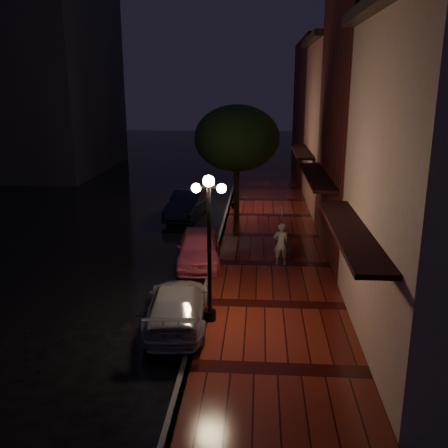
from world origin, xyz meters
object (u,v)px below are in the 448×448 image
at_px(pink_car, 199,247).
at_px(woman_with_umbrella, 282,226).
at_px(streetlamp_near, 209,240).
at_px(parking_meter, 216,246).
at_px(street_tree, 237,140).
at_px(navy_car, 188,205).
at_px(silver_car, 177,306).
at_px(streetlamp_far, 235,165).

bearing_deg(pink_car, woman_with_umbrella, -8.92).
xyz_separation_m(streetlamp_near, parking_meter, (-0.20, 4.52, -1.64)).
xyz_separation_m(street_tree, navy_car, (-2.66, 1.24, -3.53)).
bearing_deg(navy_car, streetlamp_near, -71.38).
bearing_deg(woman_with_umbrella, streetlamp_near, 67.53).
bearing_deg(silver_car, streetlamp_far, -98.76).
bearing_deg(street_tree, parking_meter, -94.05).
bearing_deg(parking_meter, pink_car, 121.22).
bearing_deg(streetlamp_far, street_tree, -85.09).
relative_size(streetlamp_far, pink_car, 1.06).
relative_size(street_tree, woman_with_umbrella, 2.54).
xyz_separation_m(streetlamp_near, woman_with_umbrella, (2.25, 4.96, -0.94)).
bearing_deg(woman_with_umbrella, navy_car, -55.40).
bearing_deg(woman_with_umbrella, streetlamp_far, -74.03).
distance_m(woman_with_umbrella, parking_meter, 2.59).
relative_size(woman_with_umbrella, parking_meter, 1.71).
height_order(pink_car, silver_car, pink_car).
bearing_deg(streetlamp_near, pink_car, 100.47).
relative_size(streetlamp_near, streetlamp_far, 1.00).
relative_size(streetlamp_far, silver_car, 1.02).
bearing_deg(pink_car, street_tree, 72.71).
xyz_separation_m(pink_car, woman_with_umbrella, (3.20, -0.19, 0.97)).
bearing_deg(navy_car, pink_car, -70.92).
bearing_deg(parking_meter, street_tree, 66.86).
bearing_deg(silver_car, navy_car, -88.18).
xyz_separation_m(street_tree, silver_car, (-1.21, -11.08, -3.63)).
distance_m(streetlamp_near, pink_car, 5.57).
relative_size(navy_car, woman_with_umbrella, 1.90).
height_order(street_tree, navy_car, street_tree).
bearing_deg(streetlamp_far, pink_car, -96.12).
relative_size(streetlamp_near, silver_car, 1.02).
distance_m(street_tree, woman_with_umbrella, 6.86).
xyz_separation_m(streetlamp_near, pink_car, (-0.95, 5.14, -1.91)).
distance_m(navy_car, parking_meter, 8.02).
height_order(pink_car, woman_with_umbrella, woman_with_umbrella).
bearing_deg(pink_car, streetlamp_far, 78.27).
bearing_deg(pink_car, navy_car, 95.97).
xyz_separation_m(pink_car, parking_meter, (0.75, -0.62, 0.27)).
bearing_deg(silver_car, streetlamp_near, -179.50).
distance_m(streetlamp_near, street_tree, 11.12).
distance_m(pink_car, woman_with_umbrella, 3.35).
bearing_deg(street_tree, silver_car, -96.22).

